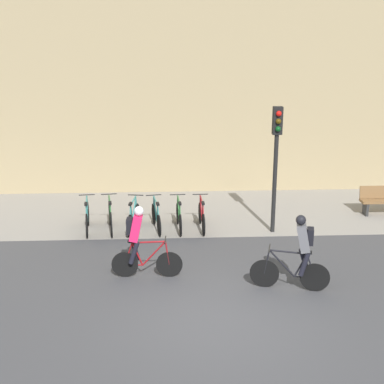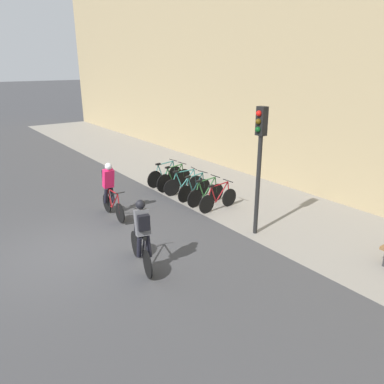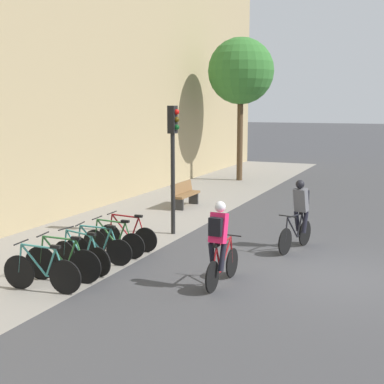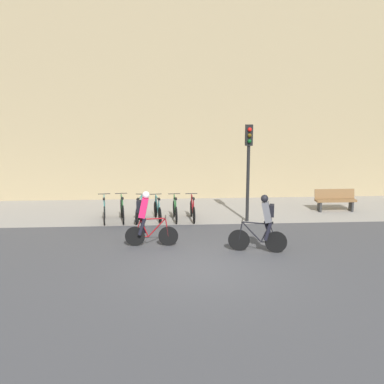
{
  "view_description": "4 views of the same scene",
  "coord_description": "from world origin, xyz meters",
  "px_view_note": "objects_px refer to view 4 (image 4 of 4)",
  "views": [
    {
      "loc": [
        -0.97,
        -9.45,
        5.59
      ],
      "look_at": [
        -0.31,
        4.35,
        1.39
      ],
      "focal_mm": 50.0,
      "sensor_mm": 36.0,
      "label": 1
    },
    {
      "loc": [
        8.92,
        -2.45,
        4.69
      ],
      "look_at": [
        1.15,
        3.28,
        1.34
      ],
      "focal_mm": 35.0,
      "sensor_mm": 36.0,
      "label": 2
    },
    {
      "loc": [
        -11.35,
        -1.5,
        3.62
      ],
      "look_at": [
        1.0,
        3.84,
        1.43
      ],
      "focal_mm": 50.0,
      "sensor_mm": 36.0,
      "label": 3
    },
    {
      "loc": [
        -1.13,
        -12.46,
        4.69
      ],
      "look_at": [
        -0.17,
        2.64,
        1.6
      ],
      "focal_mm": 45.0,
      "sensor_mm": 36.0,
      "label": 4
    }
  ],
  "objects_px": {
    "parked_bike_2": "(140,211)",
    "parked_bike_5": "(193,210)",
    "parked_bike_1": "(122,210)",
    "parked_bike_3": "(158,211)",
    "parked_bike_0": "(104,211)",
    "traffic_light_pole": "(249,155)",
    "cyclist_grey": "(264,222)",
    "bench": "(335,200)",
    "cyclist_pink": "(146,217)",
    "parked_bike_4": "(175,210)"
  },
  "relations": [
    {
      "from": "parked_bike_5",
      "to": "cyclist_pink",
      "type": "bearing_deg",
      "value": -118.37
    },
    {
      "from": "parked_bike_2",
      "to": "bench",
      "type": "bearing_deg",
      "value": 7.64
    },
    {
      "from": "traffic_light_pole",
      "to": "parked_bike_2",
      "type": "bearing_deg",
      "value": 175.47
    },
    {
      "from": "cyclist_grey",
      "to": "parked_bike_1",
      "type": "relative_size",
      "value": 1.03
    },
    {
      "from": "parked_bike_2",
      "to": "traffic_light_pole",
      "type": "bearing_deg",
      "value": -4.53
    },
    {
      "from": "parked_bike_3",
      "to": "parked_bike_5",
      "type": "xyz_separation_m",
      "value": [
        1.32,
        0.0,
        0.0
      ]
    },
    {
      "from": "parked_bike_1",
      "to": "parked_bike_2",
      "type": "height_order",
      "value": "parked_bike_1"
    },
    {
      "from": "parked_bike_1",
      "to": "parked_bike_3",
      "type": "distance_m",
      "value": 1.32
    },
    {
      "from": "parked_bike_1",
      "to": "parked_bike_2",
      "type": "bearing_deg",
      "value": -0.1
    },
    {
      "from": "parked_bike_5",
      "to": "traffic_light_pole",
      "type": "relative_size",
      "value": 0.45
    },
    {
      "from": "traffic_light_pole",
      "to": "cyclist_grey",
      "type": "bearing_deg",
      "value": -92.22
    },
    {
      "from": "cyclist_grey",
      "to": "parked_bike_4",
      "type": "relative_size",
      "value": 1.07
    },
    {
      "from": "cyclist_grey",
      "to": "parked_bike_3",
      "type": "relative_size",
      "value": 1.09
    },
    {
      "from": "parked_bike_2",
      "to": "cyclist_grey",
      "type": "bearing_deg",
      "value": -45.27
    },
    {
      "from": "parked_bike_3",
      "to": "traffic_light_pole",
      "type": "height_order",
      "value": "traffic_light_pole"
    },
    {
      "from": "parked_bike_1",
      "to": "traffic_light_pole",
      "type": "distance_m",
      "value": 5.13
    },
    {
      "from": "parked_bike_1",
      "to": "traffic_light_pole",
      "type": "height_order",
      "value": "traffic_light_pole"
    },
    {
      "from": "parked_bike_4",
      "to": "traffic_light_pole",
      "type": "bearing_deg",
      "value": -6.73
    },
    {
      "from": "parked_bike_1",
      "to": "parked_bike_2",
      "type": "xyz_separation_m",
      "value": [
        0.66,
        -0.0,
        -0.03
      ]
    },
    {
      "from": "cyclist_grey",
      "to": "parked_bike_5",
      "type": "height_order",
      "value": "cyclist_grey"
    },
    {
      "from": "parked_bike_2",
      "to": "bench",
      "type": "height_order",
      "value": "parked_bike_2"
    },
    {
      "from": "parked_bike_2",
      "to": "parked_bike_5",
      "type": "distance_m",
      "value": 1.99
    },
    {
      "from": "parked_bike_4",
      "to": "bench",
      "type": "xyz_separation_m",
      "value": [
        6.56,
        1.06,
        0.08
      ]
    },
    {
      "from": "parked_bike_0",
      "to": "parked_bike_2",
      "type": "distance_m",
      "value": 1.32
    },
    {
      "from": "parked_bike_0",
      "to": "traffic_light_pole",
      "type": "distance_m",
      "value": 5.75
    },
    {
      "from": "parked_bike_0",
      "to": "traffic_light_pole",
      "type": "xyz_separation_m",
      "value": [
        5.34,
        -0.32,
        2.09
      ]
    },
    {
      "from": "parked_bike_0",
      "to": "parked_bike_2",
      "type": "relative_size",
      "value": 1.05
    },
    {
      "from": "parked_bike_0",
      "to": "parked_bike_4",
      "type": "relative_size",
      "value": 1.04
    },
    {
      "from": "cyclist_pink",
      "to": "parked_bike_4",
      "type": "relative_size",
      "value": 1.06
    },
    {
      "from": "cyclist_pink",
      "to": "cyclist_grey",
      "type": "bearing_deg",
      "value": -13.08
    },
    {
      "from": "parked_bike_2",
      "to": "cyclist_pink",
      "type": "bearing_deg",
      "value": -84.13
    },
    {
      "from": "parked_bike_3",
      "to": "bench",
      "type": "relative_size",
      "value": 0.99
    },
    {
      "from": "cyclist_grey",
      "to": "bench",
      "type": "xyz_separation_m",
      "value": [
        4.01,
        4.98,
        -0.48
      ]
    },
    {
      "from": "cyclist_grey",
      "to": "traffic_light_pole",
      "type": "xyz_separation_m",
      "value": [
        0.14,
        3.6,
        1.56
      ]
    },
    {
      "from": "parked_bike_1",
      "to": "traffic_light_pole",
      "type": "xyz_separation_m",
      "value": [
        4.68,
        -0.32,
        2.08
      ]
    },
    {
      "from": "parked_bike_2",
      "to": "traffic_light_pole",
      "type": "relative_size",
      "value": 0.45
    },
    {
      "from": "parked_bike_2",
      "to": "parked_bike_5",
      "type": "bearing_deg",
      "value": -0.01
    },
    {
      "from": "cyclist_grey",
      "to": "parked_bike_2",
      "type": "xyz_separation_m",
      "value": [
        -3.88,
        3.92,
        -0.56
      ]
    },
    {
      "from": "parked_bike_5",
      "to": "cyclist_grey",
      "type": "bearing_deg",
      "value": -64.18
    },
    {
      "from": "cyclist_pink",
      "to": "traffic_light_pole",
      "type": "height_order",
      "value": "traffic_light_pole"
    },
    {
      "from": "traffic_light_pole",
      "to": "bench",
      "type": "relative_size",
      "value": 2.19
    },
    {
      "from": "parked_bike_1",
      "to": "parked_bike_3",
      "type": "height_order",
      "value": "parked_bike_1"
    },
    {
      "from": "parked_bike_4",
      "to": "parked_bike_3",
      "type": "bearing_deg",
      "value": -180.0
    },
    {
      "from": "parked_bike_5",
      "to": "parked_bike_3",
      "type": "bearing_deg",
      "value": -180.0
    },
    {
      "from": "traffic_light_pole",
      "to": "parked_bike_4",
      "type": "bearing_deg",
      "value": 173.27
    },
    {
      "from": "cyclist_pink",
      "to": "traffic_light_pole",
      "type": "xyz_separation_m",
      "value": [
        3.7,
        2.77,
        1.56
      ]
    },
    {
      "from": "cyclist_grey",
      "to": "parked_bike_5",
      "type": "relative_size",
      "value": 1.08
    },
    {
      "from": "cyclist_pink",
      "to": "traffic_light_pole",
      "type": "bearing_deg",
      "value": 36.81
    },
    {
      "from": "parked_bike_3",
      "to": "parked_bike_5",
      "type": "relative_size",
      "value": 0.99
    },
    {
      "from": "cyclist_grey",
      "to": "parked_bike_0",
      "type": "xyz_separation_m",
      "value": [
        -5.2,
        3.92,
        -0.54
      ]
    }
  ]
}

